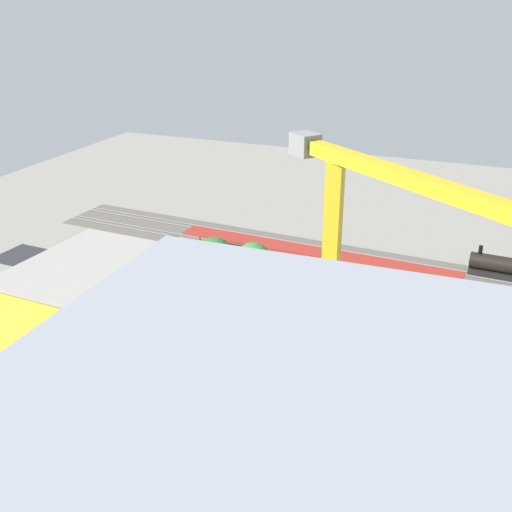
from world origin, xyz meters
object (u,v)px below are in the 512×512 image
Objects in this scene: box_truck_1 at (219,328)px; parked_car_4 at (229,310)px; parked_car_5 at (190,302)px; street_tree_1 at (172,252)px; parked_car_6 at (146,295)px; parked_car_0 at (416,348)px; parked_car_7 at (114,287)px; locomotive at (511,269)px; parked_car_2 at (317,330)px; parked_car_3 at (274,321)px; street_tree_2 at (214,256)px; traffic_light at (170,281)px; street_tree_0 at (240,264)px; platform_canopy_near at (313,252)px; street_tree_4 at (253,260)px; construction_building at (159,340)px; parked_car_1 at (365,338)px; tower_crane at (343,301)px; box_truck_0 at (279,342)px.

parked_car_4 is at bearing -76.60° from box_truck_1.
parked_car_5 is 11.16m from street_tree_1.
street_tree_1 is at bearing -94.30° from parked_car_6.
street_tree_1 reaches higher than parked_car_0.
locomotive is at bearing -153.59° from parked_car_7.
parked_car_3 is (6.80, -0.02, 0.04)m from parked_car_2.
parked_car_7 is at bearing -5.21° from parked_car_6.
street_tree_2 reaches higher than traffic_light.
street_tree_0 is (15.74, -8.24, 4.38)m from parked_car_2.
platform_canopy_near is at bearing -151.45° from street_tree_1.
locomotive is 44.76m from street_tree_4.
street_tree_4 reaches higher than parked_car_2.
street_tree_0 is 2.15m from street_tree_4.
construction_building reaches higher than parked_car_5.
platform_canopy_near is 11.72× the size of parked_car_0.
parked_car_1 reaches higher than parked_car_5.
parked_car_7 is at bearing -31.46° from tower_crane.
platform_canopy_near is 24.06m from parked_car_1.
street_tree_4 is (27.91, -8.79, 5.00)m from parked_car_0.
parked_car_3 is at bearing -104.12° from construction_building.
tower_crane reaches higher than platform_canopy_near.
parked_car_0 is at bearing 167.34° from street_tree_2.
box_truck_1 is 1.01× the size of street_tree_2.
parked_car_6 is at bearing -34.98° from tower_crane.
street_tree_0 reaches higher than locomotive.
box_truck_1 is at bearing 101.83° from street_tree_0.
parked_car_6 is (21.86, 19.44, -3.53)m from platform_canopy_near.
tower_crane is 3.78× the size of box_truck_1.
parked_car_2 is at bearing 50.73° from locomotive.
parked_car_6 is at bearing 31.14° from street_tree_4.
platform_canopy_near is 41.47m from construction_building.
street_tree_4 reaches higher than parked_car_4.
parked_car_4 reaches higher than parked_car_5.
parked_car_2 is at bearing -178.36° from traffic_light.
parked_car_7 is 0.69× the size of traffic_light.
box_truck_0 is 1.00× the size of street_tree_2.
parked_car_1 is 30.35m from construction_building.
street_tree_4 is at bearing -86.02° from construction_building.
parked_car_5 is at bearing 134.52° from street_tree_1.
parked_car_0 is 42.83m from parked_car_6.
street_tree_4 is at bearing -23.20° from parked_car_1.
street_tree_2 reaches higher than platform_canopy_near.
construction_building is 23.29m from traffic_light.
parked_car_6 is at bearing 174.79° from parked_car_7.
parked_car_5 is at bearing -179.94° from parked_car_7.
tower_crane is (-31.03, 27.74, 19.54)m from parked_car_5.
street_tree_4 is (13.87, -9.13, 4.96)m from parked_car_2.
street_tree_1 is at bearing -42.51° from tower_crane.
box_truck_0 is 1.32× the size of traffic_light.
parked_car_0 is at bearing -165.81° from box_truck_1.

